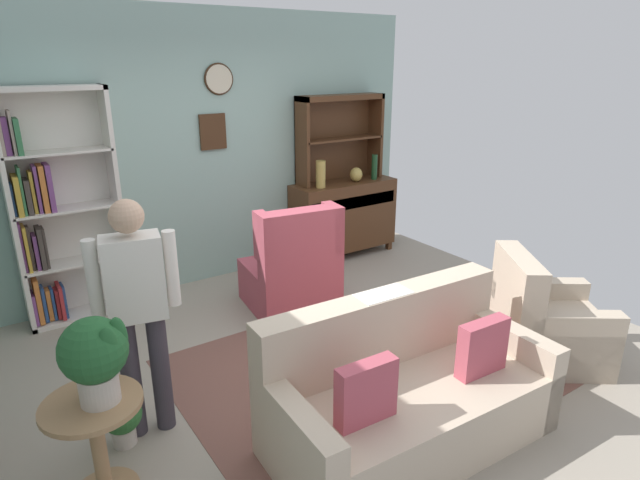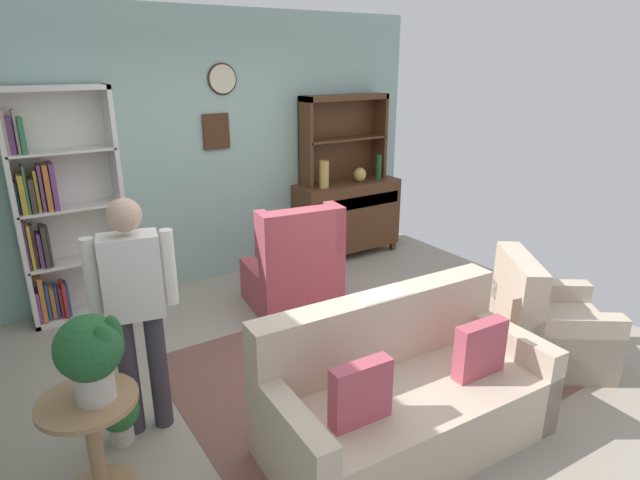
% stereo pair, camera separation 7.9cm
% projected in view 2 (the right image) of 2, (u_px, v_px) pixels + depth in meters
% --- Properties ---
extents(ground_plane, '(5.40, 4.60, 0.02)m').
position_uv_depth(ground_plane, '(323.00, 361.00, 4.27)').
color(ground_plane, '#9E9384').
extents(wall_back, '(5.00, 0.09, 2.80)m').
position_uv_depth(wall_back, '(211.00, 150.00, 5.49)').
color(wall_back, '#93B7AD').
rests_on(wall_back, ground_plane).
extents(area_rug, '(2.80, 2.16, 0.01)m').
position_uv_depth(area_rug, '(365.00, 369.00, 4.13)').
color(area_rug, brown).
rests_on(area_rug, ground_plane).
extents(bookshelf, '(0.90, 0.30, 2.10)m').
position_uv_depth(bookshelf, '(60.00, 212.00, 4.68)').
color(bookshelf, silver).
rests_on(bookshelf, ground_plane).
extents(sideboard, '(1.30, 0.45, 0.92)m').
position_uv_depth(sideboard, '(347.00, 215.00, 6.38)').
color(sideboard, '#4C2D19').
rests_on(sideboard, ground_plane).
extents(sideboard_hutch, '(1.10, 0.26, 1.00)m').
position_uv_depth(sideboard_hutch, '(343.00, 126.00, 6.13)').
color(sideboard_hutch, '#4C2D19').
rests_on(sideboard_hutch, sideboard).
extents(vase_tall, '(0.11, 0.11, 0.31)m').
position_uv_depth(vase_tall, '(324.00, 174.00, 5.94)').
color(vase_tall, tan).
rests_on(vase_tall, sideboard).
extents(vase_round, '(0.15, 0.15, 0.17)m').
position_uv_depth(vase_round, '(360.00, 175.00, 6.24)').
color(vase_round, tan).
rests_on(vase_round, sideboard).
extents(bottle_wine, '(0.07, 0.07, 0.30)m').
position_uv_depth(bottle_wine, '(378.00, 167.00, 6.33)').
color(bottle_wine, '#194223').
rests_on(bottle_wine, sideboard).
extents(couch_floral, '(1.84, 0.94, 0.90)m').
position_uv_depth(couch_floral, '(403.00, 396.00, 3.29)').
color(couch_floral, beige).
rests_on(couch_floral, ground_plane).
extents(armchair_floral, '(1.07, 1.06, 0.88)m').
position_uv_depth(armchair_floral, '(546.00, 328.00, 4.17)').
color(armchair_floral, beige).
rests_on(armchair_floral, ground_plane).
extents(wingback_chair, '(0.88, 0.90, 1.05)m').
position_uv_depth(wingback_chair, '(294.00, 272.00, 5.02)').
color(wingback_chair, '#B74C5B').
rests_on(wingback_chair, ground_plane).
extents(plant_stand, '(0.52, 0.52, 0.62)m').
position_uv_depth(plant_stand, '(93.00, 436.00, 2.84)').
color(plant_stand, '#A87F56').
rests_on(plant_stand, ground_plane).
extents(potted_plant_large, '(0.34, 0.34, 0.48)m').
position_uv_depth(potted_plant_large, '(91.00, 352.00, 2.68)').
color(potted_plant_large, beige).
rests_on(potted_plant_large, plant_stand).
extents(potted_plant_small, '(0.25, 0.25, 0.35)m').
position_uv_depth(potted_plant_small, '(119.00, 414.00, 3.30)').
color(potted_plant_small, beige).
rests_on(potted_plant_small, ground_plane).
extents(person_reading, '(0.53, 0.27, 1.56)m').
position_uv_depth(person_reading, '(135.00, 302.00, 3.20)').
color(person_reading, '#38333D').
rests_on(person_reading, ground_plane).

